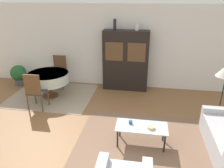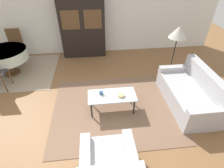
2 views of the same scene
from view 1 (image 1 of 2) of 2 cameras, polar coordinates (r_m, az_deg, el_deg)
The scene contains 14 objects.
ground_plane at distance 4.59m, azimuth -5.58°, elevation -17.71°, with size 14.00×14.00×0.00m, color brown.
wall_back at distance 7.24m, azimuth 1.32°, elevation 9.74°, with size 10.00×0.06×2.70m.
area_rug at distance 4.88m, azimuth 8.31°, elevation -14.97°, with size 2.86×2.37×0.01m.
dining_rug at distance 7.09m, azimuth -15.22°, elevation -2.87°, with size 2.49×2.06×0.01m.
coffee_table at distance 4.62m, azimuth 7.71°, elevation -11.35°, with size 1.06×0.50×0.43m.
display_cabinet at distance 7.05m, azimuth 3.59°, elevation 6.10°, with size 1.44×0.43×1.92m.
dining_table at distance 6.83m, azimuth -16.26°, elevation 1.57°, with size 1.22×1.22×0.76m.
dining_chair_near at distance 6.15m, azimuth -19.46°, elevation -1.41°, with size 0.44×0.44×1.05m.
dining_chair_far at distance 7.55m, azimuth -13.62°, elevation 3.68°, with size 0.44×0.44×1.05m.
cup at distance 4.63m, azimuth 4.87°, elevation -9.89°, with size 0.08×0.08×0.07m.
bowl at distance 4.54m, azimuth 10.18°, elevation -11.10°, with size 0.15×0.15×0.05m.
vase_tall at distance 6.87m, azimuth 0.73°, elevation 15.29°, with size 0.09×0.09×0.33m.
vase_short at distance 6.81m, azimuth 6.55°, elevation 14.50°, with size 0.10×0.10×0.19m.
potted_plant at distance 8.19m, azimuth -23.21°, elevation 2.42°, with size 0.53×0.53×0.70m.
Camera 1 is at (0.98, -3.36, 2.96)m, focal length 35.00 mm.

